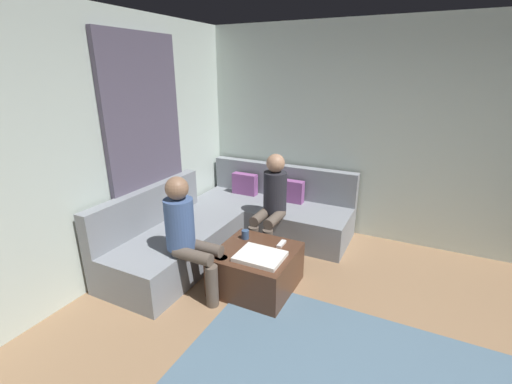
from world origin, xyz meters
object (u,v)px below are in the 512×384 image
ottoman (256,269)px  coffee_mug (245,234)px  person_on_couch_back (272,200)px  person_on_couch_side (188,233)px  game_remote (281,244)px  sectional_couch (233,223)px

ottoman → coffee_mug: 0.38m
person_on_couch_back → person_on_couch_side: same height
coffee_mug → person_on_couch_side: person_on_couch_side is taller
game_remote → person_on_couch_side: 0.96m
ottoman → game_remote: bearing=50.7°
coffee_mug → person_on_couch_side: bearing=-120.7°
sectional_couch → game_remote: sectional_couch is taller
coffee_mug → person_on_couch_back: size_ratio=0.08×
sectional_couch → ottoman: size_ratio=3.36×
coffee_mug → person_on_couch_side: (-0.32, -0.54, 0.19)m
ottoman → game_remote: size_ratio=5.07×
sectional_couch → person_on_couch_back: 0.64m
ottoman → game_remote: 0.36m
sectional_couch → person_on_couch_side: bearing=-82.3°
sectional_couch → person_on_couch_back: size_ratio=2.12×
game_remote → sectional_couch: bearing=149.9°
game_remote → person_on_couch_side: bearing=-141.1°
ottoman → coffee_mug: coffee_mug is taller
game_remote → person_on_couch_back: size_ratio=0.12×
coffee_mug → game_remote: coffee_mug is taller
ottoman → person_on_couch_back: person_on_couch_back is taller
person_on_couch_back → coffee_mug: bearing=86.4°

